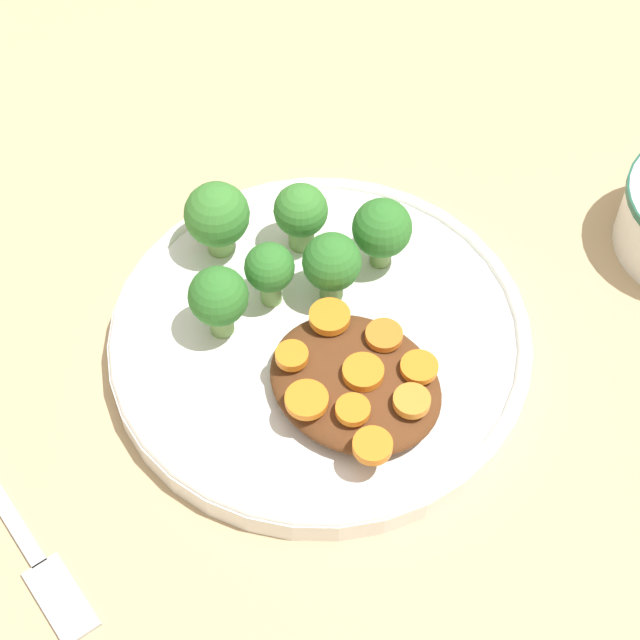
{
  "coord_description": "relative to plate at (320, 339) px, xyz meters",
  "views": [
    {
      "loc": [
        -0.27,
        0.31,
        0.61
      ],
      "look_at": [
        0.0,
        0.0,
        0.03
      ],
      "focal_mm": 60.0,
      "sensor_mm": 36.0,
      "label": 1
    }
  ],
  "objects": [
    {
      "name": "carrot_slice_5",
      "position": [
        -0.01,
        0.04,
        0.03
      ],
      "size": [
        0.02,
        0.02,
        0.01
      ],
      "primitive_type": "cylinder",
      "color": "orange",
      "rests_on": "stew_mound"
    },
    {
      "name": "broccoli_floret_3",
      "position": [
        0.02,
        -0.03,
        0.04
      ],
      "size": [
        0.04,
        0.04,
        0.06
      ],
      "color": "#759E51",
      "rests_on": "plate"
    },
    {
      "name": "carrot_slice_3",
      "position": [
        -0.06,
        0.04,
        0.03
      ],
      "size": [
        0.02,
        0.02,
        0.01
      ],
      "primitive_type": "cylinder",
      "color": "orange",
      "rests_on": "stew_mound"
    },
    {
      "name": "fork",
      "position": [
        0.04,
        0.22,
        -0.01
      ],
      "size": [
        0.18,
        0.06,
        0.01
      ],
      "rotation": [
        0.0,
        0.0,
        9.19
      ],
      "color": "#B5B5B5",
      "rests_on": "ground_plane"
    },
    {
      "name": "carrot_slice_4",
      "position": [
        -0.09,
        0.06,
        0.03
      ],
      "size": [
        0.02,
        0.02,
        0.01
      ],
      "primitive_type": "cylinder",
      "color": "orange",
      "rests_on": "stew_mound"
    },
    {
      "name": "plate",
      "position": [
        0.0,
        0.0,
        0.0
      ],
      "size": [
        0.28,
        0.28,
        0.02
      ],
      "color": "white",
      "rests_on": "ground_plane"
    },
    {
      "name": "carrot_slice_2",
      "position": [
        -0.01,
        0.0,
        0.03
      ],
      "size": [
        0.03,
        0.03,
        0.01
      ],
      "primitive_type": "cylinder",
      "color": "orange",
      "rests_on": "stew_mound"
    },
    {
      "name": "carrot_slice_0",
      "position": [
        -0.05,
        0.02,
        0.03
      ],
      "size": [
        0.03,
        0.03,
        0.01
      ],
      "primitive_type": "cylinder",
      "color": "orange",
      "rests_on": "stew_mound"
    },
    {
      "name": "stew_mound",
      "position": [
        -0.05,
        0.02,
        0.02
      ],
      "size": [
        0.12,
        0.1,
        0.02
      ],
      "primitive_type": "ellipsoid",
      "color": "#5B3319",
      "rests_on": "plate"
    },
    {
      "name": "carrot_slice_6",
      "position": [
        -0.04,
        0.06,
        0.03
      ],
      "size": [
        0.03,
        0.03,
        0.01
      ],
      "primitive_type": "cylinder",
      "color": "orange",
      "rests_on": "stew_mound"
    },
    {
      "name": "ground_plane",
      "position": [
        0.0,
        0.0,
        -0.01
      ],
      "size": [
        4.0,
        4.0,
        0.0
      ],
      "primitive_type": "plane",
      "color": "tan"
    },
    {
      "name": "broccoli_floret_2",
      "position": [
        0.05,
        0.04,
        0.04
      ],
      "size": [
        0.04,
        0.04,
        0.06
      ],
      "color": "#759E51",
      "rests_on": "plate"
    },
    {
      "name": "carrot_slice_8",
      "position": [
        -0.09,
        0.02,
        0.03
      ],
      "size": [
        0.02,
        0.02,
        0.01
      ],
      "primitive_type": "cylinder",
      "color": "orange",
      "rests_on": "stew_mound"
    },
    {
      "name": "carrot_slice_1",
      "position": [
        -0.08,
        -0.01,
        0.03
      ],
      "size": [
        0.02,
        0.02,
        0.0
      ],
      "primitive_type": "cylinder",
      "color": "orange",
      "rests_on": "stew_mound"
    },
    {
      "name": "carrot_slice_7",
      "position": [
        -0.04,
        -0.01,
        0.03
      ],
      "size": [
        0.02,
        0.02,
        0.01
      ],
      "primitive_type": "cylinder",
      "color": "orange",
      "rests_on": "stew_mound"
    },
    {
      "name": "broccoli_floret_1",
      "position": [
        0.06,
        -0.05,
        0.04
      ],
      "size": [
        0.04,
        0.04,
        0.05
      ],
      "color": "#759E51",
      "rests_on": "plate"
    },
    {
      "name": "broccoli_floret_0",
      "position": [
        0.01,
        -0.07,
        0.04
      ],
      "size": [
        0.04,
        0.04,
        0.06
      ],
      "color": "#759E51",
      "rests_on": "plate"
    },
    {
      "name": "broccoli_floret_5",
      "position": [
        0.1,
        -0.01,
        0.04
      ],
      "size": [
        0.05,
        0.05,
        0.06
      ],
      "color": "#759E51",
      "rests_on": "plate"
    },
    {
      "name": "broccoli_floret_4",
      "position": [
        0.04,
        -0.0,
        0.04
      ],
      "size": [
        0.03,
        0.03,
        0.05
      ],
      "color": "#759E51",
      "rests_on": "plate"
    }
  ]
}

